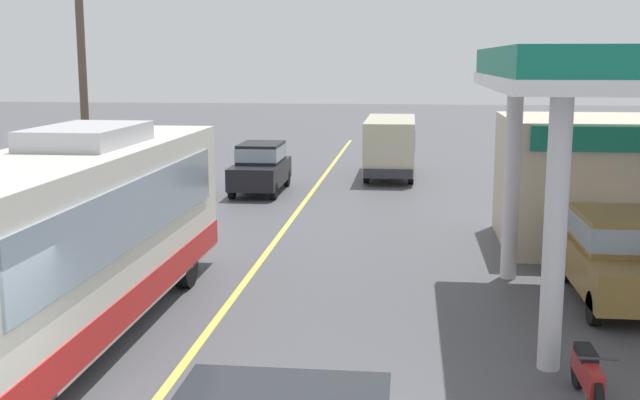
{
  "coord_description": "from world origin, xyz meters",
  "views": [
    {
      "loc": [
        3.58,
        -8.38,
        4.89
      ],
      "look_at": [
        1.5,
        10.0,
        1.6
      ],
      "focal_mm": 44.56,
      "sensor_mm": 36.0,
      "label": 1
    }
  ],
  "objects_px": {
    "motorcycle_parked_forecourt": "(587,374)",
    "car_trailing_behind_bus": "(261,165)",
    "coach_bus_main": "(70,243)",
    "minibus_opposing_lane": "(390,142)",
    "car_at_pump": "(617,253)",
    "pedestrian_by_shop": "(591,231)"
  },
  "relations": [
    {
      "from": "motorcycle_parked_forecourt",
      "to": "car_trailing_behind_bus",
      "type": "bearing_deg",
      "value": 114.48
    },
    {
      "from": "coach_bus_main",
      "to": "minibus_opposing_lane",
      "type": "xyz_separation_m",
      "value": [
        5.08,
        20.42,
        -0.25
      ]
    },
    {
      "from": "minibus_opposing_lane",
      "to": "car_at_pump",
      "type": "bearing_deg",
      "value": -73.62
    },
    {
      "from": "motorcycle_parked_forecourt",
      "to": "pedestrian_by_shop",
      "type": "xyz_separation_m",
      "value": [
        1.67,
        7.64,
        0.49
      ]
    },
    {
      "from": "car_at_pump",
      "to": "minibus_opposing_lane",
      "type": "bearing_deg",
      "value": 106.38
    },
    {
      "from": "minibus_opposing_lane",
      "to": "car_trailing_behind_bus",
      "type": "xyz_separation_m",
      "value": [
        -4.68,
        -4.56,
        -0.46
      ]
    },
    {
      "from": "motorcycle_parked_forecourt",
      "to": "pedestrian_by_shop",
      "type": "bearing_deg",
      "value": 77.66
    },
    {
      "from": "car_at_pump",
      "to": "car_trailing_behind_bus",
      "type": "relative_size",
      "value": 1.0
    },
    {
      "from": "coach_bus_main",
      "to": "car_at_pump",
      "type": "distance_m",
      "value": 10.66
    },
    {
      "from": "coach_bus_main",
      "to": "car_at_pump",
      "type": "relative_size",
      "value": 2.63
    },
    {
      "from": "minibus_opposing_lane",
      "to": "motorcycle_parked_forecourt",
      "type": "xyz_separation_m",
      "value": [
        3.39,
        -22.28,
        -1.03
      ]
    },
    {
      "from": "coach_bus_main",
      "to": "pedestrian_by_shop",
      "type": "distance_m",
      "value": 11.7
    },
    {
      "from": "car_at_pump",
      "to": "motorcycle_parked_forecourt",
      "type": "distance_m",
      "value": 5.44
    },
    {
      "from": "car_at_pump",
      "to": "minibus_opposing_lane",
      "type": "height_order",
      "value": "minibus_opposing_lane"
    },
    {
      "from": "coach_bus_main",
      "to": "pedestrian_by_shop",
      "type": "xyz_separation_m",
      "value": [
        10.14,
        5.78,
        -0.79
      ]
    },
    {
      "from": "coach_bus_main",
      "to": "motorcycle_parked_forecourt",
      "type": "height_order",
      "value": "coach_bus_main"
    },
    {
      "from": "car_trailing_behind_bus",
      "to": "motorcycle_parked_forecourt",
      "type": "bearing_deg",
      "value": -65.52
    },
    {
      "from": "minibus_opposing_lane",
      "to": "motorcycle_parked_forecourt",
      "type": "bearing_deg",
      "value": -81.35
    },
    {
      "from": "car_at_pump",
      "to": "car_trailing_behind_bus",
      "type": "bearing_deg",
      "value": 127.7
    },
    {
      "from": "coach_bus_main",
      "to": "motorcycle_parked_forecourt",
      "type": "distance_m",
      "value": 8.76
    },
    {
      "from": "minibus_opposing_lane",
      "to": "coach_bus_main",
      "type": "bearing_deg",
      "value": -103.96
    },
    {
      "from": "coach_bus_main",
      "to": "minibus_opposing_lane",
      "type": "distance_m",
      "value": 21.05
    }
  ]
}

